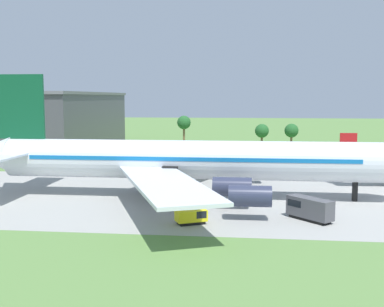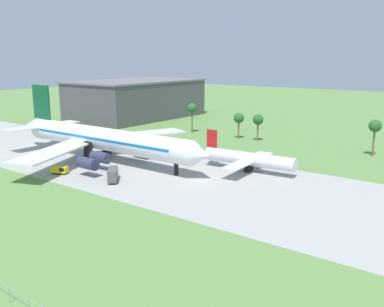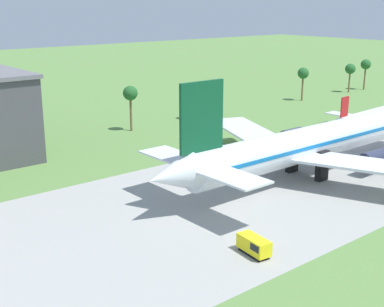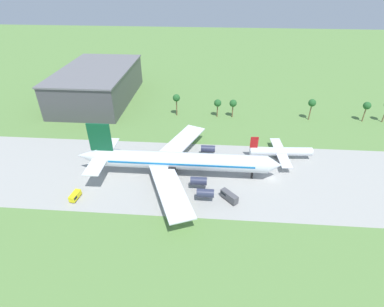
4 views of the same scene
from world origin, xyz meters
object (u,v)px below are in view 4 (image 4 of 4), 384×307
catering_van (75,196)px  fuel_truck (182,203)px  regional_aircraft (280,152)px  jet_airliner (178,161)px  baggage_tug (229,196)px  terminal_building (98,84)px

catering_van → fuel_truck: bearing=-0.2°
regional_aircraft → jet_airliner: bearing=-160.4°
catering_van → regional_aircraft: bearing=22.9°
regional_aircraft → fuel_truck: 46.69m
regional_aircraft → catering_van: 76.98m
jet_airliner → baggage_tug: (18.11, -12.64, -4.44)m
baggage_tug → fuel_truck: (-14.92, -3.58, -0.57)m
regional_aircraft → catering_van: (-70.89, -29.93, -1.92)m
fuel_truck → catering_van: 35.21m
regional_aircraft → terminal_building: size_ratio=0.40×
baggage_tug → terminal_building: (-70.76, 80.78, 7.20)m
jet_airliner → catering_van: bearing=-153.3°
fuel_truck → jet_airliner: bearing=101.1°
baggage_tug → jet_airliner: bearing=145.1°
fuel_truck → catering_van: bearing=179.8°
fuel_truck → terminal_building: 101.46m
jet_airliner → terminal_building: bearing=127.7°
baggage_tug → catering_van: (-50.13, -3.48, -0.34)m
regional_aircraft → baggage_tug: (-20.76, -26.46, -1.58)m
jet_airliner → fuel_truck: (3.18, -16.22, -5.02)m
jet_airliner → baggage_tug: jet_airliner is taller
jet_airliner → fuel_truck: bearing=-78.9°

